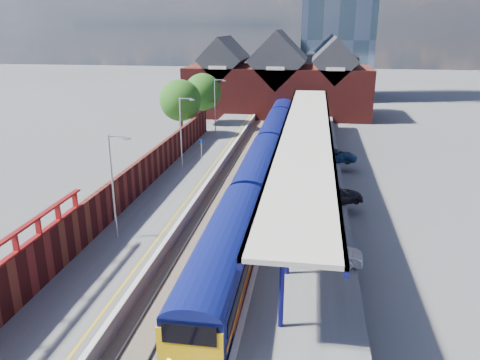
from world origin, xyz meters
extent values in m
plane|color=#5B5B5E|center=(0.00, 30.00, 0.00)|extent=(240.00, 240.00, 0.00)
cube|color=#473D33|center=(0.00, 20.00, 0.03)|extent=(6.00, 76.00, 0.06)
cube|color=slate|center=(-2.22, 20.00, 0.12)|extent=(0.07, 76.00, 0.14)
cube|color=slate|center=(-0.78, 20.00, 0.12)|extent=(0.07, 76.00, 0.14)
cube|color=slate|center=(0.78, 20.00, 0.12)|extent=(0.07, 76.00, 0.14)
cube|color=slate|center=(2.22, 20.00, 0.12)|extent=(0.07, 76.00, 0.14)
cube|color=#565659|center=(-5.50, 20.00, 0.50)|extent=(5.00, 76.00, 1.00)
cube|color=#565659|center=(6.00, 20.00, 0.50)|extent=(6.00, 76.00, 1.00)
cube|color=silver|center=(-3.15, 20.00, 1.02)|extent=(0.30, 76.00, 0.05)
cube|color=silver|center=(3.15, 20.00, 1.02)|extent=(0.30, 76.00, 0.05)
cube|color=yellow|center=(-3.75, 20.00, 1.01)|extent=(0.14, 76.00, 0.01)
cube|color=navy|center=(1.50, 2.71, 1.90)|extent=(2.87, 16.01, 2.50)
cube|color=navy|center=(1.50, 2.71, 3.15)|extent=(2.87, 16.01, 0.60)
cube|color=navy|center=(1.50, 19.31, 1.90)|extent=(2.87, 16.01, 2.50)
cube|color=navy|center=(1.50, 19.31, 3.15)|extent=(2.87, 16.01, 0.60)
cube|color=navy|center=(1.50, 35.91, 1.90)|extent=(2.87, 16.01, 2.50)
cube|color=navy|center=(1.50, 35.91, 3.15)|extent=(2.87, 16.01, 0.60)
cube|color=navy|center=(1.50, 52.51, 1.90)|extent=(2.87, 16.01, 2.50)
cube|color=navy|center=(1.50, 52.51, 3.15)|extent=(2.87, 16.01, 0.60)
cube|color=black|center=(0.08, 27.61, 2.35)|extent=(0.04, 60.54, 0.70)
cube|color=orange|center=(0.07, 27.61, 1.55)|extent=(0.03, 55.27, 0.30)
cube|color=red|center=(0.06, 27.61, 1.30)|extent=(0.03, 55.27, 0.30)
cube|color=#F2B20C|center=(1.50, -5.21, 1.70)|extent=(2.82, 0.31, 2.10)
cube|color=black|center=(1.50, -5.31, 2.55)|extent=(2.30, 0.17, 0.90)
cube|color=black|center=(1.50, -2.89, 0.30)|extent=(2.00, 2.40, 0.60)
cube|color=black|center=(1.50, 58.11, 0.30)|extent=(2.00, 2.40, 0.60)
cylinder|color=#0F105B|center=(5.00, -2.00, 3.10)|extent=(0.24, 0.24, 4.20)
cylinder|color=#0F105B|center=(5.00, 3.00, 3.10)|extent=(0.24, 0.24, 4.20)
cylinder|color=#0F105B|center=(5.00, 8.00, 3.10)|extent=(0.24, 0.24, 4.20)
cylinder|color=#0F105B|center=(5.00, 13.00, 3.10)|extent=(0.24, 0.24, 4.20)
cylinder|color=#0F105B|center=(5.00, 18.00, 3.10)|extent=(0.24, 0.24, 4.20)
cylinder|color=#0F105B|center=(5.00, 23.00, 3.10)|extent=(0.24, 0.24, 4.20)
cylinder|color=#0F105B|center=(5.00, 28.00, 3.10)|extent=(0.24, 0.24, 4.20)
cylinder|color=#0F105B|center=(5.00, 33.00, 3.10)|extent=(0.24, 0.24, 4.20)
cylinder|color=#0F105B|center=(5.00, 38.00, 3.10)|extent=(0.24, 0.24, 4.20)
cylinder|color=#0F105B|center=(5.00, 43.00, 3.10)|extent=(0.24, 0.24, 4.20)
cube|color=beige|center=(5.50, 22.00, 5.35)|extent=(4.50, 52.00, 0.25)
cube|color=#0F105B|center=(3.35, 22.00, 5.20)|extent=(0.20, 52.00, 0.55)
cube|color=#0F105B|center=(7.65, 22.00, 5.20)|extent=(0.20, 52.00, 0.55)
cylinder|color=#A5A8AA|center=(-6.50, 6.00, 4.50)|extent=(0.12, 0.12, 7.00)
cube|color=#A5A8AA|center=(-5.90, 6.00, 7.90)|extent=(1.20, 0.08, 0.08)
cube|color=#A5A8AA|center=(-5.30, 6.00, 7.80)|extent=(0.45, 0.18, 0.12)
cylinder|color=#A5A8AA|center=(-6.50, 22.00, 4.50)|extent=(0.12, 0.12, 7.00)
cube|color=#A5A8AA|center=(-5.90, 22.00, 7.90)|extent=(1.20, 0.08, 0.08)
cube|color=#A5A8AA|center=(-5.30, 22.00, 7.80)|extent=(0.45, 0.18, 0.12)
cylinder|color=#A5A8AA|center=(-6.50, 38.00, 4.50)|extent=(0.12, 0.12, 7.00)
cube|color=#A5A8AA|center=(-5.90, 38.00, 7.90)|extent=(1.20, 0.08, 0.08)
cube|color=#A5A8AA|center=(-5.30, 38.00, 7.80)|extent=(0.45, 0.18, 0.12)
cylinder|color=#A5A8AA|center=(-5.00, 24.00, 2.25)|extent=(0.08, 0.08, 2.50)
cube|color=#0C194C|center=(-5.00, 24.00, 3.30)|extent=(0.55, 0.06, 0.35)
cube|color=#591917|center=(-8.10, 14.00, 2.40)|extent=(0.35, 50.00, 2.80)
cube|color=maroon|center=(-8.10, -3.00, 4.80)|extent=(0.30, 15.00, 0.12)
cube|color=maroon|center=(-8.10, -3.00, 3.85)|extent=(0.30, 15.00, 0.12)
cube|color=maroon|center=(-8.10, -2.00, 4.30)|extent=(0.30, 0.12, 1.00)
cube|color=maroon|center=(-8.10, 0.00, 4.30)|extent=(0.30, 0.12, 1.00)
cube|color=maroon|center=(-8.10, 2.00, 4.30)|extent=(0.30, 0.12, 1.00)
cube|color=maroon|center=(-8.10, 4.00, 4.30)|extent=(0.30, 0.12, 1.00)
cube|color=#591917|center=(0.00, 58.00, 4.00)|extent=(30.00, 12.00, 8.00)
cube|color=#232328|center=(-9.00, 58.00, 9.20)|extent=(7.13, 12.00, 7.13)
cube|color=#232328|center=(0.00, 58.00, 9.20)|extent=(9.16, 12.00, 9.16)
cube|color=#232328|center=(9.00, 58.00, 9.20)|extent=(7.13, 12.00, 7.13)
cube|color=beige|center=(-9.00, 51.95, 8.20)|extent=(2.80, 0.15, 0.50)
cube|color=beige|center=(0.00, 51.95, 8.20)|extent=(2.80, 0.15, 0.50)
cube|color=beige|center=(9.00, 51.95, 8.20)|extent=(2.80, 0.15, 0.50)
cylinder|color=#382314|center=(-10.50, 36.00, 2.00)|extent=(0.44, 0.44, 4.00)
sphere|color=#1E4F15|center=(-10.50, 36.00, 5.50)|extent=(5.20, 5.20, 5.20)
sphere|color=#1E4F15|center=(-9.70, 35.50, 4.80)|extent=(3.20, 3.20, 3.20)
cylinder|color=#382314|center=(-9.50, 44.00, 2.00)|extent=(0.44, 0.44, 4.00)
sphere|color=#1E4F15|center=(-9.50, 44.00, 5.50)|extent=(5.20, 5.20, 5.20)
sphere|color=#1E4F15|center=(-8.70, 43.50, 4.80)|extent=(3.20, 3.20, 3.20)
imported|color=silver|center=(7.42, 4.61, 1.63)|extent=(3.89, 1.57, 1.26)
imported|color=black|center=(8.13, 14.79, 1.65)|extent=(4.86, 3.55, 1.31)
imported|color=navy|center=(8.50, 26.97, 1.63)|extent=(4.66, 2.41, 1.26)
camera|label=1|loc=(6.03, -20.81, 14.48)|focal=35.00mm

